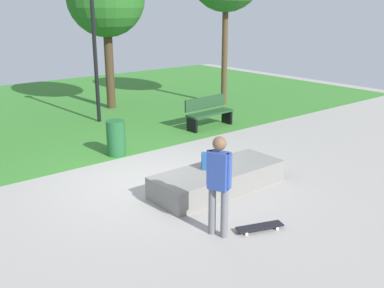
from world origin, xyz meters
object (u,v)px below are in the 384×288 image
trash_bin (116,138)px  skater_performing_trick (219,179)px  skateboard_by_ledge (260,227)px  backpack_on_ledge (209,161)px  lamp_post (94,42)px  park_bench_near_path (209,112)px  concrete_ledge (218,179)px

trash_bin → skater_performing_trick: bearing=-99.6°
skater_performing_trick → trash_bin: bearing=80.4°
trash_bin → skateboard_by_ledge: bearing=-91.6°
backpack_on_ledge → lamp_post: bearing=117.3°
lamp_post → skateboard_by_ledge: bearing=-99.6°
park_bench_near_path → lamp_post: size_ratio=0.40×
skateboard_by_ledge → park_bench_near_path: 6.58m
park_bench_near_path → lamp_post: bearing=129.5°
park_bench_near_path → lamp_post: (-2.25, 2.73, 2.00)m
concrete_ledge → trash_bin: bearing=99.0°
skater_performing_trick → lamp_post: (2.03, 7.86, 1.51)m
concrete_ledge → skater_performing_trick: skater_performing_trick is taller
backpack_on_ledge → skater_performing_trick: 1.93m
concrete_ledge → trash_bin: size_ratio=3.21×
skater_performing_trick → park_bench_near_path: size_ratio=1.02×
concrete_ledge → park_bench_near_path: park_bench_near_path is taller
park_bench_near_path → lamp_post: lamp_post is taller
concrete_ledge → trash_bin: (-0.50, 3.18, 0.22)m
concrete_ledge → skater_performing_trick: bearing=-132.5°
skateboard_by_ledge → park_bench_near_path: park_bench_near_path is taller
skateboard_by_ledge → trash_bin: size_ratio=0.94×
backpack_on_ledge → skateboard_by_ledge: bearing=-69.4°
park_bench_near_path → trash_bin: bearing=-170.9°
trash_bin → concrete_ledge: bearing=-81.0°
backpack_on_ledge → lamp_post: size_ratio=0.08×
skateboard_by_ledge → park_bench_near_path: (3.64, 5.46, 0.42)m
trash_bin → park_bench_near_path: bearing=9.1°
skater_performing_trick → trash_bin: 4.66m
backpack_on_ledge → trash_bin: trash_bin is taller
backpack_on_ledge → trash_bin: bearing=132.0°
lamp_post → trash_bin: lamp_post is taller
backpack_on_ledge → park_bench_near_path: bearing=84.3°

